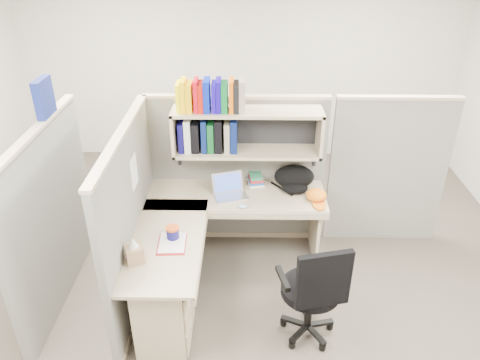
{
  "coord_description": "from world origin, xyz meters",
  "views": [
    {
      "loc": [
        0.1,
        -3.36,
        3.09
      ],
      "look_at": [
        0.04,
        0.25,
        1.07
      ],
      "focal_mm": 35.0,
      "sensor_mm": 36.0,
      "label": 1
    }
  ],
  "objects_px": {
    "snack_canister": "(173,232)",
    "task_chair": "(311,305)",
    "desk": "(187,275)",
    "backpack": "(295,179)",
    "laptop": "(231,187)"
  },
  "relations": [
    {
      "from": "snack_canister",
      "to": "task_chair",
      "type": "height_order",
      "value": "task_chair"
    },
    {
      "from": "desk",
      "to": "snack_canister",
      "type": "relative_size",
      "value": 15.64
    },
    {
      "from": "desk",
      "to": "backpack",
      "type": "distance_m",
      "value": 1.43
    },
    {
      "from": "laptop",
      "to": "task_chair",
      "type": "distance_m",
      "value": 1.36
    },
    {
      "from": "desk",
      "to": "task_chair",
      "type": "relative_size",
      "value": 1.72
    },
    {
      "from": "backpack",
      "to": "task_chair",
      "type": "xyz_separation_m",
      "value": [
        0.06,
        -1.22,
        -0.49
      ]
    },
    {
      "from": "backpack",
      "to": "laptop",
      "type": "bearing_deg",
      "value": 173.84
    },
    {
      "from": "task_chair",
      "to": "backpack",
      "type": "bearing_deg",
      "value": 92.62
    },
    {
      "from": "snack_canister",
      "to": "desk",
      "type": "bearing_deg",
      "value": -48.97
    },
    {
      "from": "desk",
      "to": "backpack",
      "type": "relative_size",
      "value": 4.4
    },
    {
      "from": "desk",
      "to": "task_chair",
      "type": "bearing_deg",
      "value": -14.31
    },
    {
      "from": "laptop",
      "to": "snack_canister",
      "type": "height_order",
      "value": "laptop"
    },
    {
      "from": "desk",
      "to": "task_chair",
      "type": "height_order",
      "value": "task_chair"
    },
    {
      "from": "snack_canister",
      "to": "task_chair",
      "type": "relative_size",
      "value": 0.11
    },
    {
      "from": "laptop",
      "to": "snack_canister",
      "type": "xyz_separation_m",
      "value": [
        -0.47,
        -0.68,
        -0.05
      ]
    }
  ]
}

